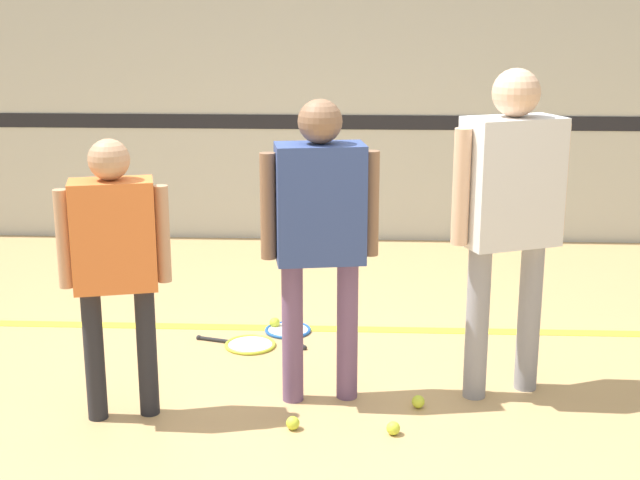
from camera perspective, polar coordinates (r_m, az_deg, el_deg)
ground_plane at (r=4.61m, az=-1.43°, el=-10.68°), size 16.00×16.00×0.00m
wall_back at (r=7.56m, az=0.37°, el=11.89°), size 16.00×0.07×3.20m
floor_stripe at (r=5.66m, az=-0.60°, el=-5.67°), size 14.40×0.10×0.01m
person_instructor at (r=4.40m, az=0.00°, el=1.34°), size 0.58×0.31×1.55m
person_student_left at (r=4.34m, az=-13.02°, el=-0.61°), size 0.51×0.30×1.39m
person_student_right at (r=4.55m, az=12.08°, el=2.59°), size 0.60×0.42×1.69m
racket_spare_on_floor at (r=5.60m, az=-2.01°, el=-5.83°), size 0.38×0.50×0.03m
racket_second_spare at (r=5.40m, az=-4.65°, el=-6.67°), size 0.54×0.38×0.03m
tennis_ball_near_instructor at (r=4.38m, az=-1.75°, el=-11.63°), size 0.07×0.07×0.07m
tennis_ball_by_spare_racket at (r=5.67m, az=-2.93°, el=-5.31°), size 0.07×0.07×0.07m
tennis_ball_stray_left at (r=4.62m, az=6.30°, el=-10.24°), size 0.07×0.07×0.07m
tennis_ball_stray_right at (r=4.35m, az=4.71°, el=-11.91°), size 0.07×0.07×0.07m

